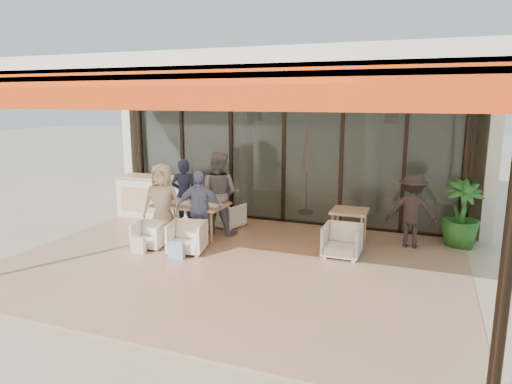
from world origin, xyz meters
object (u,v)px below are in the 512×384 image
at_px(host_counter, 154,197).
at_px(side_chair, 342,239).
at_px(chair_near_right, 187,236).
at_px(chair_far_right, 228,214).
at_px(dining_table, 191,206).
at_px(chair_near_left, 150,234).
at_px(diner_navy, 184,195).
at_px(potted_palm, 461,214).
at_px(chair_far_left, 196,211).
at_px(diner_periwinkle, 199,209).
at_px(standing_woman, 412,210).
at_px(diner_cream, 162,203).
at_px(side_table, 349,215).
at_px(diner_grey, 218,193).

bearing_deg(host_counter, side_chair, -14.67).
bearing_deg(chair_near_right, chair_far_right, 77.42).
distance_m(host_counter, chair_far_right, 2.13).
xyz_separation_m(dining_table, chair_near_left, (-0.41, -0.96, -0.39)).
distance_m(chair_near_right, diner_navy, 1.70).
xyz_separation_m(chair_near_right, potted_palm, (4.91, 2.29, 0.34)).
height_order(chair_far_left, potted_palm, potted_palm).
bearing_deg(chair_near_left, diner_periwinkle, 23.20).
height_order(chair_far_left, chair_far_right, chair_far_right).
xyz_separation_m(chair_far_right, standing_woman, (3.99, -0.02, 0.44)).
bearing_deg(side_chair, host_counter, 165.27).
bearing_deg(diner_periwinkle, chair_near_right, -110.01).
xyz_separation_m(chair_near_left, diner_cream, (-0.00, 0.50, 0.52)).
relative_size(chair_far_left, chair_near_right, 0.91).
bearing_deg(side_table, diner_navy, -177.35).
bearing_deg(diner_cream, chair_near_right, -41.84).
bearing_deg(diner_navy, chair_near_left, 72.32).
bearing_deg(chair_near_right, diner_cream, 136.66).
distance_m(host_counter, chair_far_left, 1.30).
bearing_deg(chair_near_left, diner_cream, 82.44).
bearing_deg(standing_woman, diner_grey, 8.32).
bearing_deg(potted_palm, diner_periwinkle, -159.96).
relative_size(chair_far_right, diner_grey, 0.36).
bearing_deg(chair_far_right, dining_table, 80.83).
relative_size(side_chair, potted_palm, 0.52).
bearing_deg(diner_periwinkle, dining_table, 113.02).
bearing_deg(dining_table, diner_cream, -132.26).
bearing_deg(chair_near_right, potted_palm, 12.44).
xyz_separation_m(diner_grey, standing_woman, (3.99, 0.48, -0.14)).
bearing_deg(side_table, standing_woman, 14.77).
height_order(host_counter, diner_cream, diner_cream).
bearing_deg(host_counter, diner_navy, -29.21).
distance_m(chair_near_right, diner_cream, 1.09).
distance_m(host_counter, diner_grey, 2.25).
relative_size(chair_far_left, diner_periwinkle, 0.40).
distance_m(chair_near_left, diner_grey, 1.74).
bearing_deg(diner_navy, chair_near_right, 103.29).
xyz_separation_m(diner_grey, side_chair, (2.82, -0.58, -0.56)).
relative_size(chair_far_right, diner_cream, 0.39).
bearing_deg(diner_navy, chair_far_left, -107.68).
distance_m(host_counter, standing_woman, 6.10).
height_order(chair_far_right, side_table, side_table).
bearing_deg(host_counter, diner_cream, -51.76).
bearing_deg(standing_woman, dining_table, 13.29).
relative_size(dining_table, potted_palm, 1.11).
xyz_separation_m(diner_grey, side_table, (2.82, 0.17, -0.27)).
bearing_deg(chair_near_right, standing_woman, 12.64).
bearing_deg(chair_near_right, chair_far_left, 101.27).
bearing_deg(diner_grey, diner_cream, 46.80).
xyz_separation_m(dining_table, chair_far_left, (-0.41, 0.94, -0.37)).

